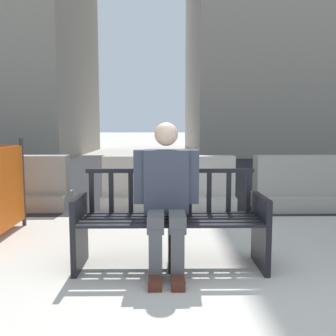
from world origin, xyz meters
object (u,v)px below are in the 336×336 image
object	(u,v)px
street_bench	(170,224)
jersey_barrier_centre	(169,188)
jersey_barrier_left	(3,188)
jersey_barrier_right	(318,188)
seated_person	(166,193)

from	to	relation	value
street_bench	jersey_barrier_centre	world-z (taller)	street_bench
jersey_barrier_left	street_bench	bearing A→B (deg)	-44.07
jersey_barrier_centre	jersey_barrier_left	xyz separation A→B (m)	(-2.57, 0.09, 0.00)
street_bench	jersey_barrier_right	xyz separation A→B (m)	(2.36, 2.40, -0.06)
street_bench	jersey_barrier_left	distance (m)	3.55
seated_person	jersey_barrier_right	world-z (taller)	seated_person
street_bench	jersey_barrier_left	size ratio (longest dim) A/B	0.84
jersey_barrier_centre	seated_person	bearing A→B (deg)	-91.45
street_bench	jersey_barrier_left	xyz separation A→B (m)	(-2.55, 2.47, -0.06)
jersey_barrier_left	jersey_barrier_right	size ratio (longest dim) A/B	1.00
seated_person	jersey_barrier_centre	bearing A→B (deg)	88.55
jersey_barrier_left	seated_person	bearing A→B (deg)	-45.14
street_bench	jersey_barrier_left	world-z (taller)	street_bench
jersey_barrier_centre	jersey_barrier_left	world-z (taller)	same
street_bench	seated_person	bearing A→B (deg)	-123.11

